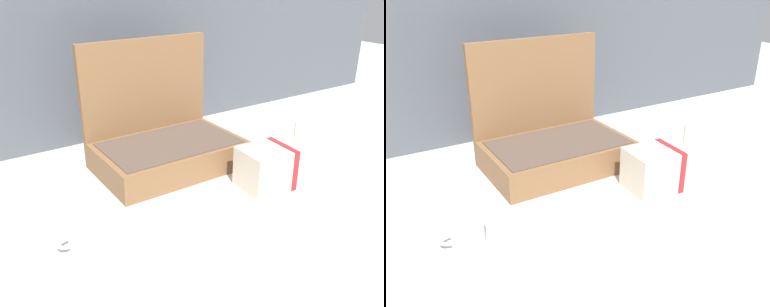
% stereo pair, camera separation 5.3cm
% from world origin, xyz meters
% --- Properties ---
extents(ground_plane, '(6.00, 6.00, 0.00)m').
position_xyz_m(ground_plane, '(0.00, 0.00, 0.00)').
color(ground_plane, beige).
extents(open_suitcase, '(0.48, 0.32, 0.42)m').
position_xyz_m(open_suitcase, '(0.06, 0.20, 0.09)').
color(open_suitcase, brown).
rests_on(open_suitcase, ground_plane).
extents(cream_toiletry_bag, '(0.22, 0.15, 0.13)m').
position_xyz_m(cream_toiletry_bag, '(0.27, -0.12, 0.06)').
color(cream_toiletry_bag, beige).
rests_on(cream_toiletry_bag, ground_plane).
extents(coffee_mug, '(0.12, 0.08, 0.08)m').
position_xyz_m(coffee_mug, '(-0.35, -0.10, 0.04)').
color(coffee_mug, silver).
rests_on(coffee_mug, ground_plane).
extents(info_card_left, '(0.12, 0.01, 0.16)m').
position_xyz_m(info_card_left, '(0.48, -0.06, 0.08)').
color(info_card_left, beige).
rests_on(info_card_left, ground_plane).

